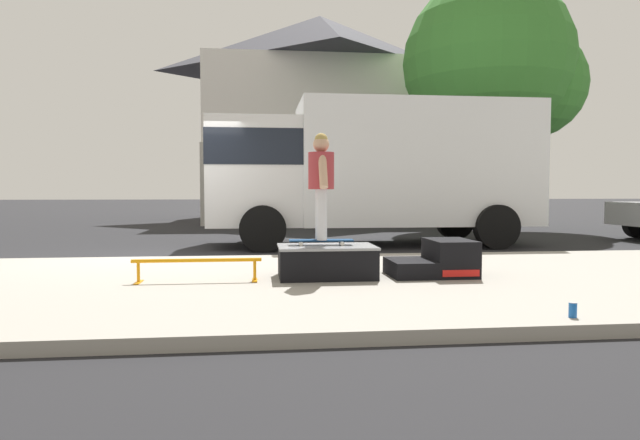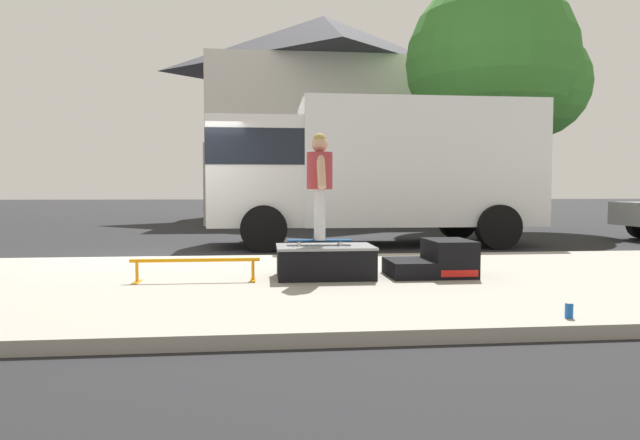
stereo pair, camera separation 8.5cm
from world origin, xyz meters
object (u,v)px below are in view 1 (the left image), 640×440
Objects in this scene: street_tree_main at (497,68)px; skateboard at (321,241)px; kicker_ramp at (438,261)px; grind_rail at (197,264)px; box_truck at (370,167)px; soda_can at (573,310)px; skate_box at (327,260)px; skater_kid at (321,177)px.

skateboard is at bearing -124.59° from street_tree_main.
kicker_ramp is 1.30× the size of skateboard.
box_truck is at bearing 59.44° from grind_rail.
street_tree_main reaches higher than skateboard.
kicker_ramp is 0.14× the size of street_tree_main.
skateboard reaches higher than kicker_ramp.
skateboard is 5.45m from box_truck.
kicker_ramp is 2.93m from grind_rail.
box_truck is at bearing 72.05° from skateboard.
kicker_ramp is 11.41m from street_tree_main.
street_tree_main is at bearing 55.41° from skateboard.
street_tree_main is at bearing 50.27° from grind_rail.
soda_can is 7.60m from box_truck.
kicker_ramp is at bearing -117.85° from street_tree_main.
kicker_ramp is (1.39, -0.00, -0.02)m from skate_box.
box_truck is (1.64, 5.07, 1.14)m from skateboard.
street_tree_main is (6.28, 9.25, 4.52)m from skate_box.
soda_can is 0.02× the size of box_truck.
skater_kid is at bearing 7.75° from grind_rail.
skateboard is at bearing 177.95° from kicker_ramp.
kicker_ramp is 1.79m from skater_kid.
skateboard is (-1.45, 0.05, 0.26)m from kicker_ramp.
skateboard is 0.11× the size of box_truck.
skateboard reaches higher than grind_rail.
grind_rail is at bearing -177.11° from kicker_ramp.
grind_rail reaches higher than soda_can.
box_truck is at bearing 72.05° from skater_kid.
kicker_ramp is 0.79× the size of skater_kid.
skate_box is at bearing -124.18° from street_tree_main.
skater_kid is at bearing 139.64° from skate_box.
skate_box is at bearing -107.16° from box_truck.
skater_kid is 0.17× the size of street_tree_main.
street_tree_main reaches higher than soda_can.
skate_box is 9.32× the size of soda_can.
grind_rail is 0.21× the size of box_truck.
skate_box is 0.25m from skateboard.
box_truck is 7.00m from street_tree_main.
kicker_ramp is at bearing 99.18° from soda_can.
grind_rail is 1.15× the size of skater_kid.
skateboard reaches higher than soda_can.
kicker_ramp is 1.48m from skateboard.
kicker_ramp reaches higher than skate_box.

